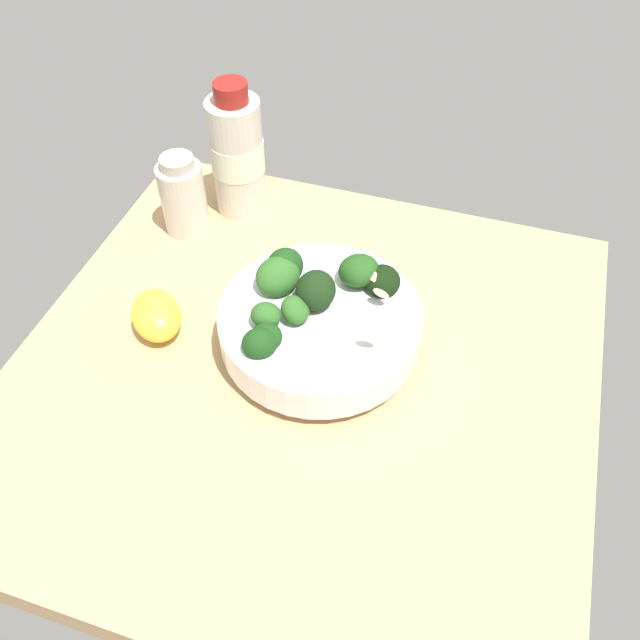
{
  "coord_description": "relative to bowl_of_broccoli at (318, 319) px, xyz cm",
  "views": [
    {
      "loc": [
        -41.65,
        -15.09,
        55.98
      ],
      "look_at": [
        3.1,
        -0.81,
        4.0
      ],
      "focal_mm": 37.86,
      "sensor_mm": 36.0,
      "label": 1
    }
  ],
  "objects": [
    {
      "name": "ground_plane",
      "position": [
        -3.34,
        0.52,
        -5.71
      ],
      "size": [
        60.16,
        60.16,
        3.93
      ],
      "primitive_type": "cube",
      "color": "tan"
    },
    {
      "name": "bottle_tall",
      "position": [
        13.32,
        21.67,
        1.19
      ],
      "size": [
        5.57,
        5.57,
        10.48
      ],
      "color": "beige",
      "rests_on": "ground_plane"
    },
    {
      "name": "bottle_short",
      "position": [
        19.5,
        16.75,
        4.26
      ],
      "size": [
        6.69,
        6.69,
        17.49
      ],
      "color": "beige",
      "rests_on": "ground_plane"
    },
    {
      "name": "lemon_wedge",
      "position": [
        -3.35,
        17.38,
        -1.68
      ],
      "size": [
        8.94,
        8.67,
        4.14
      ],
      "primitive_type": "ellipsoid",
      "rotation": [
        0.0,
        0.0,
        3.83
      ],
      "color": "yellow",
      "rests_on": "ground_plane"
    },
    {
      "name": "bowl_of_broccoli",
      "position": [
        0.0,
        0.0,
        0.0
      ],
      "size": [
        21.19,
        21.19,
        9.7
      ],
      "color": "white",
      "rests_on": "ground_plane"
    }
  ]
}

